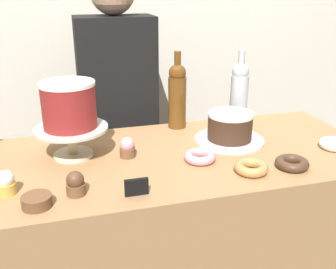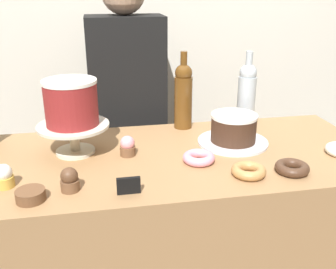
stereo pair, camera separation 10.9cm
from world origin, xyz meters
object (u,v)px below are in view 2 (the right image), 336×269
Objects in this scene: chocolate_round_cake at (234,128)px; donut_pink at (199,158)px; cookie_stack at (31,195)px; cake_stand_pedestal at (74,133)px; white_layer_cake at (71,102)px; wine_bottle_clear at (247,95)px; cupcake_chocolate at (70,180)px; wine_bottle_amber at (183,95)px; cupcake_vanilla at (4,176)px; donut_maple at (249,171)px; donut_chocolate at (292,168)px; price_sign_chalkboard at (129,186)px; barista_figure at (129,131)px; cupcake_strawberry at (128,146)px.

donut_pink is at bearing -140.71° from chocolate_round_cake.
chocolate_round_cake is 2.10× the size of cookie_stack.
donut_pink is (0.42, -0.16, -0.06)m from cake_stand_pedestal.
white_layer_cake is at bearing 159.30° from donut_pink.
wine_bottle_clear is 4.38× the size of cupcake_chocolate.
wine_bottle_clear is at bearing 56.25° from chocolate_round_cake.
chocolate_round_cake is 0.66m from cupcake_chocolate.
cake_stand_pedestal is at bearing 88.90° from cupcake_chocolate.
wine_bottle_clear is 1.00× the size of wine_bottle_amber.
donut_maple is (0.76, -0.07, -0.02)m from cupcake_vanilla.
cake_stand_pedestal is at bearing 178.35° from chocolate_round_cake.
cupcake_chocolate reaches higher than donut_chocolate.
price_sign_chalkboard is at bearing -118.10° from wine_bottle_amber.
price_sign_chalkboard is 0.04× the size of barista_figure.
cupcake_chocolate is at bearing -91.10° from white_layer_cake.
wine_bottle_clear is 0.96m from cookie_stack.
cupcake_vanilla is 0.91m from donut_chocolate.
donut_chocolate is at bearing -24.44° from cupcake_strawberry.
donut_chocolate is (0.11, -0.28, -0.05)m from chocolate_round_cake.
chocolate_round_cake is 0.27m from wine_bottle_amber.
cookie_stack is at bearing -48.12° from cupcake_vanilla.
chocolate_round_cake is at bearing 5.55° from cupcake_strawberry.
cupcake_chocolate is (-0.60, -0.27, -0.03)m from chocolate_round_cake.
barista_figure is at bearing 144.16° from wine_bottle_clear.
cookie_stack is at bearing -156.89° from chocolate_round_cake.
chocolate_round_cake is at bearing 39.29° from donut_pink.
wine_bottle_clear reaches higher than donut_pink.
cupcake_chocolate is 0.45m from donut_pink.
price_sign_chalkboard is at bearing -94.83° from barista_figure.
chocolate_round_cake is at bearing 14.40° from cupcake_vanilla.
wine_bottle_clear is 3.87× the size of cookie_stack.
donut_pink is at bearing 136.07° from donut_maple.
donut_maple is 0.85m from barista_figure.
wine_bottle_amber is 0.61m from price_sign_chalkboard.
chocolate_round_cake is 0.22m from wine_bottle_clear.
cupcake_chocolate is 0.18m from price_sign_chalkboard.
barista_figure is (0.23, 0.49, -0.19)m from cake_stand_pedestal.
donut_maple is (0.56, -0.01, -0.02)m from cupcake_chocolate.
white_layer_cake is 0.58× the size of wine_bottle_amber.
white_layer_cake is 0.73m from wine_bottle_clear.
chocolate_round_cake is at bearing 111.12° from donut_chocolate.
cupcake_chocolate is 1.06× the size of price_sign_chalkboard.
cupcake_vanilla is 0.76m from donut_maple.
white_layer_cake is at bearing -168.12° from wine_bottle_clear.
wine_bottle_amber reaches higher than cake_stand_pedestal.
cupcake_strawberry and cupcake_chocolate have the same top height.
price_sign_chalkboard is (0.17, -0.05, -0.01)m from cupcake_chocolate.
cupcake_chocolate is (-0.45, -0.48, -0.11)m from wine_bottle_amber.
donut_pink is 0.69m from barista_figure.
donut_pink is at bearing 33.79° from price_sign_chalkboard.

